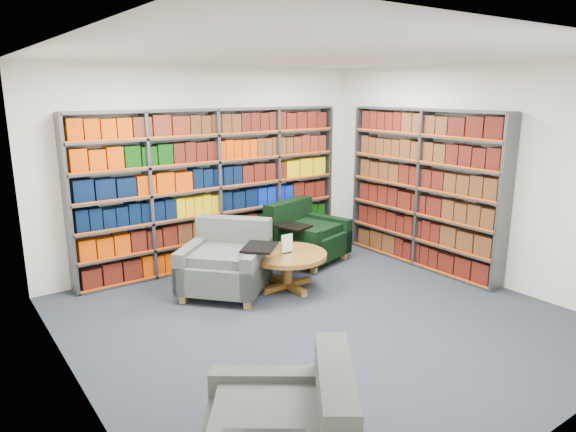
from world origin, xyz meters
TOP-DOWN VIEW (x-y plane):
  - room_shell at (0.00, 0.00)m, footprint 5.02×5.02m
  - bookshelf_back at (0.00, 2.34)m, footprint 4.00×0.28m
  - bookshelf_right at (2.34, 0.60)m, footprint 0.28×2.50m
  - chair_teal_left at (-0.41, 1.32)m, footprint 1.36×1.36m
  - chair_green_right at (1.11, 1.76)m, footprint 1.23×1.16m
  - coffee_table at (0.23, 0.94)m, footprint 1.00×1.00m

SIDE VIEW (x-z plane):
  - chair_green_right at x=1.11m, z-range -0.08..0.77m
  - chair_teal_left at x=-0.41m, z-range -0.09..0.79m
  - coffee_table at x=0.23m, z-range 0.02..0.73m
  - bookshelf_back at x=0.00m, z-range 0.00..2.20m
  - bookshelf_right at x=2.34m, z-range 0.00..2.20m
  - room_shell at x=0.00m, z-range -0.01..2.81m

